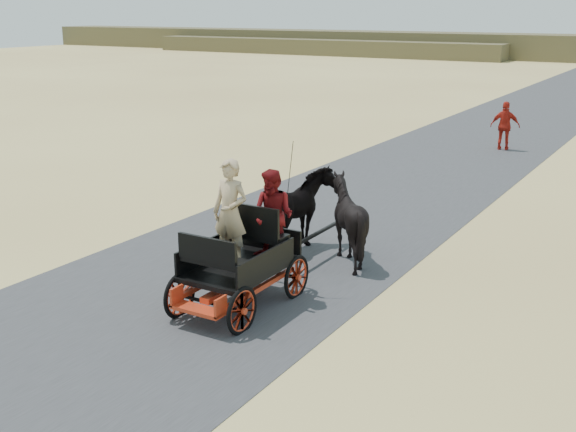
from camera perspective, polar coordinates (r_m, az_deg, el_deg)
The scene contains 9 objects.
ground at distance 14.95m, azimuth -2.13°, elevation -3.04°, with size 140.00×140.00×0.00m, color tan.
road at distance 14.95m, azimuth -2.13°, elevation -3.02°, with size 6.00×140.00×0.01m, color #38383A.
ridge_near at distance 79.47m, azimuth 2.44°, elevation 13.20°, with size 40.00×4.00×1.60m, color brown.
carriage at distance 12.34m, azimuth -3.82°, elevation -5.53°, with size 1.30×2.40×0.72m, color black, non-canonical shape.
horse_left at distance 14.87m, azimuth 0.94°, elevation 0.29°, with size 0.91×2.01×1.70m, color black.
horse_right at distance 14.37m, azimuth 4.74°, elevation -0.32°, with size 1.37×1.54×1.70m, color black.
driver_man at distance 12.08m, azimuth -4.58°, elevation 0.29°, with size 0.66×0.43×1.80m, color tan.
passenger_woman at distance 12.29m, azimuth -1.18°, elevation 0.06°, with size 0.77×0.60×1.58m, color #660C0F.
pedestrian at distance 26.91m, azimuth 16.78°, elevation 6.83°, with size 1.01×0.42×1.73m, color #A91E13.
Camera 1 is at (7.69, -11.84, 4.92)m, focal length 45.00 mm.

